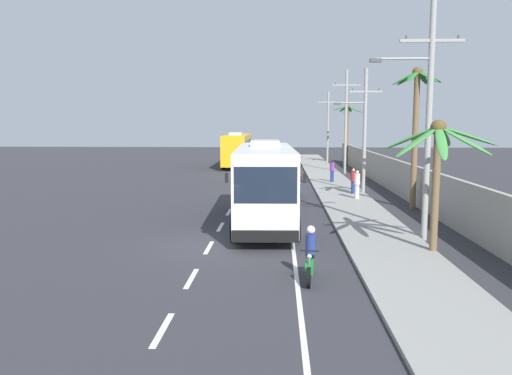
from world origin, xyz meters
TOP-DOWN VIEW (x-y plane):
  - ground_plane at (0.00, 0.00)m, footprint 160.00×160.00m
  - sidewalk_kerb at (6.80, 10.00)m, footprint 3.20×90.00m
  - lane_markings at (2.04, 14.30)m, footprint 3.38×71.00m
  - boundary_wall at (10.60, 14.00)m, footprint 0.24×60.00m
  - coach_bus_foreground at (2.01, 4.45)m, footprint 3.18×11.13m
  - coach_bus_far_lane at (-1.87, 36.04)m, footprint 2.88×12.44m
  - motorcycle_beside_bus at (3.98, 13.41)m, footprint 0.56×1.96m
  - motorcycle_trailing at (3.63, -4.39)m, footprint 0.56×1.96m
  - pedestrian_near_kerb at (7.54, 13.81)m, footprint 0.36×0.36m
  - pedestrian_midwalk at (7.45, 11.62)m, footprint 0.36×0.36m
  - pedestrian_far_walk at (6.85, 20.49)m, footprint 0.36×0.36m
  - utility_pole_nearest at (8.51, 1.15)m, footprint 3.62×0.24m
  - utility_pole_mid at (8.28, 14.79)m, footprint 3.12×0.24m
  - utility_pole_far at (8.85, 28.44)m, footprint 2.57×0.24m
  - utility_pole_distant at (8.50, 42.09)m, footprint 2.34×0.24m
  - palm_nearest at (10.05, 8.61)m, footprint 2.77×2.47m
  - palm_second at (10.39, 38.82)m, footprint 3.57×3.36m
  - palm_third at (8.29, -1.11)m, footprint 3.79×3.87m

SIDE VIEW (x-z plane):
  - ground_plane at x=0.00m, z-range 0.00..0.00m
  - lane_markings at x=2.04m, z-range 0.00..0.01m
  - sidewalk_kerb at x=6.80m, z-range 0.00..0.14m
  - motorcycle_beside_bus at x=3.98m, z-range -0.14..1.42m
  - motorcycle_trailing at x=3.63m, z-range -0.16..1.50m
  - pedestrian_near_kerb at x=7.54m, z-range 0.18..1.82m
  - pedestrian_midwalk at x=7.45m, z-range 0.18..1.90m
  - pedestrian_far_walk at x=6.85m, z-range 0.18..1.91m
  - boundary_wall at x=10.60m, z-range 0.00..2.27m
  - coach_bus_far_lane at x=-1.87m, z-range 0.08..3.81m
  - coach_bus_foreground at x=2.01m, z-range 0.08..3.97m
  - palm_third at x=8.29m, z-range 1.27..6.12m
  - utility_pole_distant at x=8.50m, z-range 0.21..8.59m
  - utility_pole_mid at x=8.28m, z-range 0.26..8.57m
  - palm_second at x=10.39m, z-range 1.22..8.07m
  - utility_pole_far at x=8.85m, z-range 0.23..9.81m
  - utility_pole_nearest at x=8.51m, z-range 0.33..9.78m
  - palm_nearest at x=10.05m, z-range 1.36..9.08m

